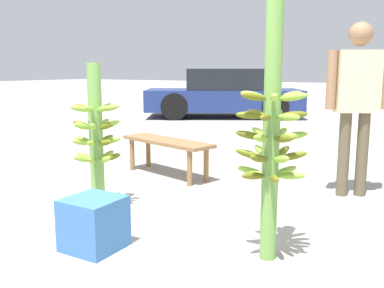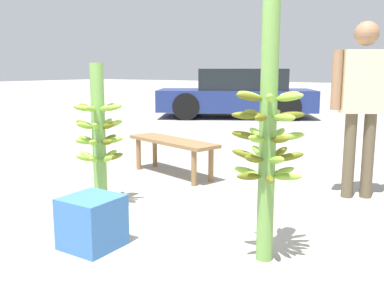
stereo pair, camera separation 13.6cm
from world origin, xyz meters
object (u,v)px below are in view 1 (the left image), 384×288
Objects in this scene: banana_stalk_left at (96,136)px; vendor_person at (357,93)px; banana_stalk_center at (271,133)px; parked_car at (225,94)px; produce_crate at (94,223)px; market_bench at (167,146)px.

vendor_person is at bearing 39.50° from banana_stalk_left.
banana_stalk_center reaches higher than parked_car.
banana_stalk_left is at bearing 168.61° from parked_car.
banana_stalk_center is (1.73, -0.23, 0.18)m from banana_stalk_left.
banana_stalk_left is 0.76× the size of banana_stalk_center.
banana_stalk_center is at bearing 22.66° from produce_crate.
banana_stalk_left is 3.55× the size of produce_crate.
vendor_person is at bearing 59.71° from produce_crate.
vendor_person is (1.94, 1.60, 0.36)m from banana_stalk_left.
produce_crate is at bearing -54.79° from market_bench.
market_bench is (-1.86, 1.58, -0.49)m from banana_stalk_center.
vendor_person is 2.80m from produce_crate.
vendor_person reaches higher than produce_crate.
parked_car reaches higher than produce_crate.
market_bench is 0.30× the size of parked_car.
banana_stalk_center is at bearing -24.75° from market_bench.
parked_car is (-4.08, 7.78, -0.23)m from banana_stalk_center.
vendor_person is at bearing 83.29° from banana_stalk_center.
parked_car is at bearing 107.34° from banana_stalk_left.
produce_crate is (-1.34, -2.30, -0.85)m from vendor_person.
vendor_person reaches higher than parked_car.
banana_stalk_center is 0.40× the size of parked_car.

